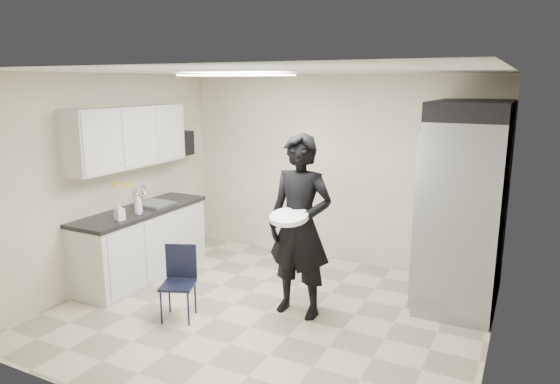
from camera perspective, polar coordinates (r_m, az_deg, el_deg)
The scene contains 21 objects.
floor at distance 5.69m, azimuth -1.43°, elevation -13.54°, with size 4.50×4.50×0.00m, color #C4B79A.
ceiling at distance 5.12m, azimuth -1.59°, elevation 13.66°, with size 4.50×4.50×0.00m, color silver.
back_wall at distance 7.04m, azimuth 6.26°, elevation 2.61°, with size 4.50×4.50×0.00m, color beige.
left_wall at distance 6.60m, azimuth -18.96°, elevation 1.36°, with size 4.00×4.00×0.00m, color beige.
right_wall at distance 4.65m, azimuth 23.72°, elevation -3.45°, with size 4.00×4.00×0.00m, color beige.
ceiling_panel at distance 5.76m, azimuth -5.03°, elevation 13.18°, with size 1.20×0.60×0.02m, color white.
lower_counter at distance 6.75m, azimuth -15.44°, elevation -5.82°, with size 0.60×1.90×0.86m, color silver.
countertop at distance 6.62m, azimuth -15.66°, elevation -2.07°, with size 0.64×1.95×0.05m, color black.
sink at distance 6.79m, azimuth -14.12°, elevation -1.76°, with size 0.42×0.40×0.14m, color gray.
faucet at distance 6.89m, azimuth -15.44°, elevation -0.35°, with size 0.02×0.02×0.24m, color silver.
upper_cabinets at distance 6.55m, azimuth -16.96°, elevation 6.06°, with size 0.35×1.80×0.75m, color silver.
towel_dispenser at distance 7.47m, azimuth -11.13°, elevation 5.50°, with size 0.22×0.30×0.35m, color black.
notice_sticker_left at distance 6.68m, azimuth -18.27°, elevation 0.83°, with size 0.00×0.12×0.07m, color yellow.
notice_sticker_right at distance 6.83m, azimuth -17.07°, elevation 0.81°, with size 0.00×0.12×0.07m, color yellow.
commercial_fridge at distance 5.98m, azimuth 20.28°, elevation -2.29°, with size 0.80×1.35×2.10m, color gray.
fridge_compressor at distance 5.81m, azimuth 21.13°, elevation 8.75°, with size 0.80×1.35×0.20m, color black.
folding_chair at distance 5.49m, azimuth -11.60°, elevation -10.40°, with size 0.34×0.34×0.77m, color black.
man_tuxedo at distance 5.32m, azimuth 2.29°, elevation -3.96°, with size 0.73×0.48×1.98m, color black.
bucket_lid at distance 5.06m, azimuth 1.04°, elevation -2.87°, with size 0.40×0.40×0.05m, color white.
soap_bottle_a at distance 6.32m, azimuth -15.92°, elevation -1.30°, with size 0.10×0.10×0.26m, color white.
soap_bottle_b at distance 6.12m, azimuth -17.88°, elevation -2.12°, with size 0.10×0.10×0.21m, color silver.
Camera 1 is at (2.43, -4.50, 2.49)m, focal length 32.00 mm.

